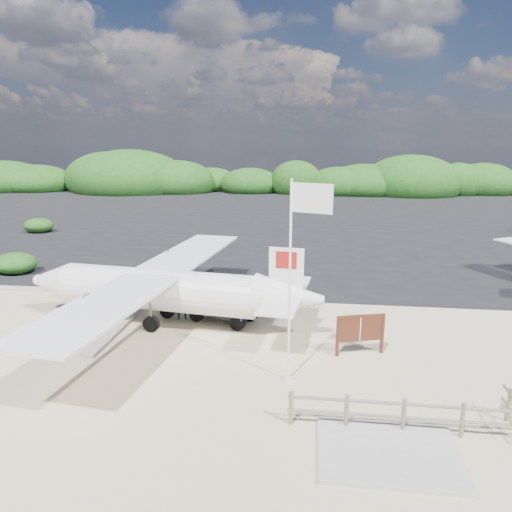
{
  "coord_description": "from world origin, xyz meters",
  "views": [
    {
      "loc": [
        3.42,
        -16.15,
        7.59
      ],
      "look_at": [
        0.71,
        5.55,
        2.11
      ],
      "focal_mm": 32.0,
      "sensor_mm": 36.0,
      "label": 1
    }
  ],
  "objects_px": {
    "crew_a": "(181,301)",
    "aircraft_small": "(225,207)",
    "signboard": "(359,354)",
    "baggage_cart": "(224,321)",
    "aircraft_large": "(394,229)",
    "crew_b": "(285,293)",
    "flagpole": "(288,379)"
  },
  "relations": [
    {
      "from": "crew_a",
      "to": "aircraft_small",
      "type": "distance_m",
      "value": 35.72
    },
    {
      "from": "signboard",
      "to": "aircraft_small",
      "type": "height_order",
      "value": "aircraft_small"
    },
    {
      "from": "baggage_cart",
      "to": "aircraft_large",
      "type": "distance_m",
      "value": 25.89
    },
    {
      "from": "crew_b",
      "to": "aircraft_small",
      "type": "xyz_separation_m",
      "value": [
        -9.3,
        33.46,
        -0.76
      ]
    },
    {
      "from": "signboard",
      "to": "baggage_cart",
      "type": "bearing_deg",
      "value": 139.37
    },
    {
      "from": "crew_a",
      "to": "crew_b",
      "type": "relative_size",
      "value": 1.09
    },
    {
      "from": "signboard",
      "to": "crew_b",
      "type": "relative_size",
      "value": 1.27
    },
    {
      "from": "crew_a",
      "to": "aircraft_small",
      "type": "relative_size",
      "value": 0.2
    },
    {
      "from": "aircraft_small",
      "to": "signboard",
      "type": "bearing_deg",
      "value": 79.23
    },
    {
      "from": "crew_a",
      "to": "aircraft_large",
      "type": "distance_m",
      "value": 26.75
    },
    {
      "from": "baggage_cart",
      "to": "crew_b",
      "type": "distance_m",
      "value": 3.3
    },
    {
      "from": "flagpole",
      "to": "aircraft_small",
      "type": "xyz_separation_m",
      "value": [
        -9.81,
        40.1,
        0.0
      ]
    },
    {
      "from": "baggage_cart",
      "to": "signboard",
      "type": "bearing_deg",
      "value": -3.39
    },
    {
      "from": "baggage_cart",
      "to": "flagpole",
      "type": "relative_size",
      "value": 0.44
    },
    {
      "from": "signboard",
      "to": "flagpole",
      "type": "bearing_deg",
      "value": -155.22
    },
    {
      "from": "baggage_cart",
      "to": "signboard",
      "type": "distance_m",
      "value": 6.13
    },
    {
      "from": "flagpole",
      "to": "crew_b",
      "type": "distance_m",
      "value": 6.71
    },
    {
      "from": "baggage_cart",
      "to": "flagpole",
      "type": "xyz_separation_m",
      "value": [
        3.07,
        -4.71,
        0.0
      ]
    },
    {
      "from": "crew_a",
      "to": "aircraft_large",
      "type": "xyz_separation_m",
      "value": [
        12.93,
        23.4,
        -0.82
      ]
    },
    {
      "from": "baggage_cart",
      "to": "flagpole",
      "type": "height_order",
      "value": "flagpole"
    },
    {
      "from": "crew_b",
      "to": "aircraft_large",
      "type": "xyz_separation_m",
      "value": [
        8.49,
        21.47,
        -0.76
      ]
    },
    {
      "from": "crew_a",
      "to": "crew_b",
      "type": "bearing_deg",
      "value": -173.04
    },
    {
      "from": "baggage_cart",
      "to": "signboard",
      "type": "xyz_separation_m",
      "value": [
        5.57,
        -2.56,
        0.0
      ]
    },
    {
      "from": "aircraft_large",
      "to": "aircraft_small",
      "type": "xyz_separation_m",
      "value": [
        -17.79,
        11.98,
        0.0
      ]
    },
    {
      "from": "baggage_cart",
      "to": "signboard",
      "type": "height_order",
      "value": "signboard"
    },
    {
      "from": "baggage_cart",
      "to": "aircraft_small",
      "type": "xyz_separation_m",
      "value": [
        -6.73,
        35.39,
        0.0
      ]
    },
    {
      "from": "baggage_cart",
      "to": "crew_b",
      "type": "bearing_deg",
      "value": 58.34
    },
    {
      "from": "crew_a",
      "to": "signboard",
      "type": "bearing_deg",
      "value": 144.45
    },
    {
      "from": "signboard",
      "to": "aircraft_large",
      "type": "bearing_deg",
      "value": 62.16
    },
    {
      "from": "signboard",
      "to": "crew_a",
      "type": "distance_m",
      "value": 7.92
    },
    {
      "from": "baggage_cart",
      "to": "aircraft_small",
      "type": "distance_m",
      "value": 36.02
    },
    {
      "from": "baggage_cart",
      "to": "aircraft_large",
      "type": "relative_size",
      "value": 0.19
    }
  ]
}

